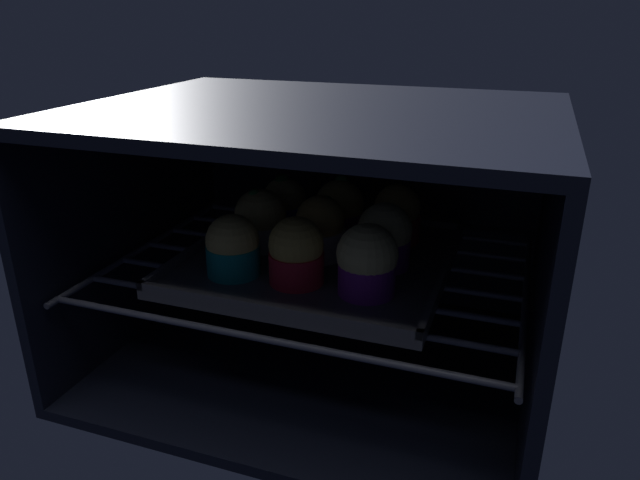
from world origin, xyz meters
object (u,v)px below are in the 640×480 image
object	(u,v)px
muffin_row0_col1	(299,253)
muffin_row1_col2	(384,237)
muffin_row1_col0	(260,221)
muffin_row1_col1	(322,228)
muffin_row0_col0	(233,247)
muffin_row0_col2	(367,262)
muffin_row2_col1	(337,209)
muffin_row2_col2	(397,215)
baking_tray	(320,259)
muffin_row2_col0	(285,205)

from	to	relation	value
muffin_row0_col1	muffin_row1_col2	size ratio (longest dim) A/B	0.98
muffin_row1_col0	muffin_row1_col1	world-z (taller)	muffin_row1_col0
muffin_row1_col0	muffin_row0_col0	bearing A→B (deg)	-86.47
muffin_row0_col2	muffin_row1_col0	xyz separation A→B (cm)	(-17.89, 8.99, -0.14)
muffin_row0_col1	muffin_row2_col1	bearing A→B (deg)	92.33
muffin_row1_col0	muffin_row2_col1	xyz separation A→B (cm)	(8.62, 8.24, 0.08)
muffin_row0_col0	muffin_row2_col2	size ratio (longest dim) A/B	0.93
baking_tray	muffin_row1_col1	bearing A→B (deg)	26.44
muffin_row1_col1	muffin_row1_col0	bearing A→B (deg)	178.20
muffin_row0_col2	muffin_row1_col1	size ratio (longest dim) A/B	1.02
muffin_row1_col0	muffin_row2_col2	xyz separation A→B (cm)	(17.47, 8.72, -0.00)
muffin_row0_col1	muffin_row1_col0	bearing A→B (deg)	136.04
baking_tray	muffin_row2_col0	xyz separation A→B (cm)	(-8.70, 8.44, 4.28)
baking_tray	muffin_row2_col2	size ratio (longest dim) A/B	4.10
muffin_row1_col2	muffin_row2_col2	distance (cm)	9.39
muffin_row0_col2	muffin_row2_col0	world-z (taller)	muffin_row0_col2
baking_tray	muffin_row0_col0	xyz separation A→B (cm)	(-8.41, -9.02, 4.15)
muffin_row0_col1	muffin_row1_col1	world-z (taller)	same
muffin_row1_col2	muffin_row1_col1	bearing A→B (deg)	177.61
baking_tray	muffin_row2_col1	world-z (taller)	muffin_row2_col1
muffin_row2_col1	muffin_row2_col2	distance (cm)	8.87
muffin_row0_col0	muffin_row2_col0	size ratio (longest dim) A/B	0.92
muffin_row1_col1	muffin_row2_col0	xyz separation A→B (cm)	(-8.89, 8.34, -0.28)
muffin_row1_col0	muffin_row2_col1	world-z (taller)	muffin_row2_col1
muffin_row0_col1	muffin_row2_col0	xyz separation A→B (cm)	(-9.04, 17.04, -0.15)
muffin_row1_col1	baking_tray	bearing A→B (deg)	-153.56
muffin_row0_col0	muffin_row1_col0	distance (cm)	9.42
muffin_row0_col1	muffin_row2_col0	world-z (taller)	muffin_row2_col0
muffin_row0_col0	muffin_row2_col0	world-z (taller)	muffin_row2_col0
muffin_row1_col2	muffin_row0_col0	bearing A→B (deg)	-153.22
baking_tray	muffin_row2_col1	xyz separation A→B (cm)	(-0.37, 8.62, 4.50)
baking_tray	muffin_row1_col0	world-z (taller)	muffin_row1_col0
muffin_row2_col2	muffin_row0_col1	bearing A→B (deg)	-114.73
baking_tray	muffin_row0_col1	size ratio (longest dim) A/B	4.10
muffin_row0_col2	muffin_row2_col1	distance (cm)	19.57
muffin_row1_col1	muffin_row1_col2	xyz separation A→B (cm)	(8.74, -0.36, -0.05)
baking_tray	muffin_row1_col1	size ratio (longest dim) A/B	4.06
muffin_row0_col2	muffin_row1_col1	world-z (taller)	muffin_row0_col2
muffin_row0_col1	muffin_row0_col2	distance (cm)	8.58
muffin_row1_col0	muffin_row1_col2	bearing A→B (deg)	-2.09
muffin_row0_col1	muffin_row0_col2	size ratio (longest dim) A/B	0.97
muffin_row0_col1	muffin_row2_col0	distance (cm)	19.29
muffin_row1_col2	muffin_row2_col0	xyz separation A→B (cm)	(-17.63, 8.71, -0.23)
muffin_row1_col2	muffin_row2_col1	world-z (taller)	muffin_row2_col1
muffin_row0_col2	muffin_row1_col1	distance (cm)	12.32
muffin_row0_col0	muffin_row2_col2	xyz separation A→B (cm)	(16.89, 18.12, 0.27)
baking_tray	muffin_row2_col2	xyz separation A→B (cm)	(8.49, 9.10, 4.42)
muffin_row0_col1	muffin_row1_col1	xyz separation A→B (cm)	(-0.15, 8.70, 0.13)
muffin_row1_col2	muffin_row2_col0	size ratio (longest dim) A/B	1.00
muffin_row0_col1	muffin_row1_col0	world-z (taller)	muffin_row1_col0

